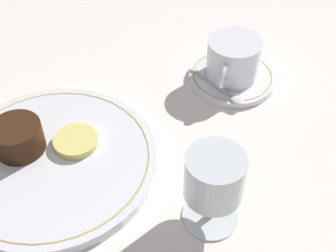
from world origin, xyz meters
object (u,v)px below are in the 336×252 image
(coffee_cup, at_px, (233,58))
(wine_glass, at_px, (214,181))
(dinner_plate, at_px, (52,161))
(dessert_cake, at_px, (20,136))

(coffee_cup, bearing_deg, wine_glass, 11.08)
(dinner_plate, bearing_deg, coffee_cup, 146.81)
(dinner_plate, distance_m, dessert_cake, 0.05)
(dinner_plate, height_order, dessert_cake, dessert_cake)
(coffee_cup, xyz_separation_m, wine_glass, (0.25, 0.05, 0.02))
(dessert_cake, bearing_deg, dinner_plate, 85.46)
(dinner_plate, relative_size, coffee_cup, 2.54)
(dessert_cake, bearing_deg, wine_glass, 89.34)
(coffee_cup, relative_size, dessert_cake, 1.67)
(dinner_plate, bearing_deg, dessert_cake, -94.54)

